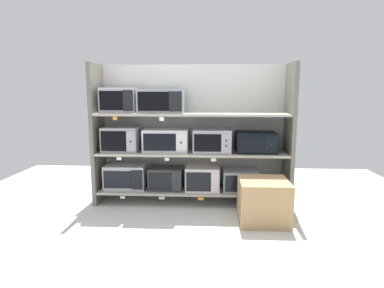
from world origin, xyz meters
name	(u,v)px	position (x,y,z in m)	size (l,w,h in m)	color
ground	(187,235)	(0.00, -1.00, -0.01)	(6.43, 6.00, 0.02)	silver
back_panel	(193,132)	(0.00, 0.26, 0.91)	(2.63, 0.04, 1.82)	#B2B2AD
upright_left	(98,134)	(-1.24, 0.00, 0.91)	(0.05, 0.49, 1.82)	#68645B
upright_right	(289,135)	(1.24, 0.00, 0.91)	(0.05, 0.49, 1.82)	#68645B
shelf_0	(192,190)	(0.00, 0.00, 0.17)	(2.43, 0.49, 0.03)	#ADA899
microwave_0	(126,176)	(-0.89, 0.00, 0.34)	(0.54, 0.35, 0.32)	#B5BBBA
microwave_1	(166,178)	(-0.35, 0.00, 0.32)	(0.44, 0.35, 0.29)	#2F3231
microwave_2	(203,178)	(0.14, 0.00, 0.34)	(0.44, 0.42, 0.31)	silver
microwave_3	(241,180)	(0.64, 0.00, 0.32)	(0.46, 0.39, 0.27)	#9A9FAC
price_tag_0	(123,197)	(-0.87, -0.25, 0.13)	(0.06, 0.00, 0.03)	white
price_tag_1	(162,198)	(-0.37, -0.25, 0.13)	(0.08, 0.00, 0.03)	beige
price_tag_2	(201,199)	(0.12, -0.25, 0.13)	(0.08, 0.00, 0.03)	orange
price_tag_3	(240,200)	(0.62, -0.25, 0.12)	(0.06, 0.00, 0.05)	beige
shelf_1	(192,153)	(0.00, 0.00, 0.67)	(2.43, 0.49, 0.03)	#ADA899
microwave_4	(122,139)	(-0.93, 0.00, 0.85)	(0.46, 0.40, 0.32)	#A49FA7
microwave_5	(166,140)	(-0.34, 0.00, 0.83)	(0.58, 0.35, 0.29)	silver
microwave_6	(212,140)	(0.26, 0.00, 0.84)	(0.48, 0.44, 0.30)	#A29AAC
microwave_7	(256,142)	(0.82, 0.00, 0.82)	(0.51, 0.37, 0.26)	black
price_tag_4	(119,159)	(-0.90, -0.25, 0.63)	(0.06, 0.00, 0.04)	white
price_tag_5	(167,159)	(-0.30, -0.25, 0.63)	(0.06, 0.00, 0.04)	beige
price_tag_6	(214,160)	(0.28, -0.25, 0.63)	(0.07, 0.00, 0.04)	beige
shelf_2	(192,114)	(0.00, 0.00, 1.18)	(2.43, 0.49, 0.03)	#ADA899
microwave_8	(120,100)	(-0.93, 0.00, 1.35)	(0.45, 0.37, 0.32)	#BEB3C0
microwave_9	(162,101)	(-0.39, 0.00, 1.34)	(0.57, 0.42, 0.30)	#97A0A9
price_tag_7	(115,118)	(-0.93, -0.25, 1.14)	(0.05, 0.00, 0.04)	orange
price_tag_8	(162,119)	(-0.36, -0.25, 1.13)	(0.06, 0.00, 0.05)	white
shipping_carton	(263,201)	(0.84, -0.60, 0.24)	(0.55, 0.55, 0.48)	tan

